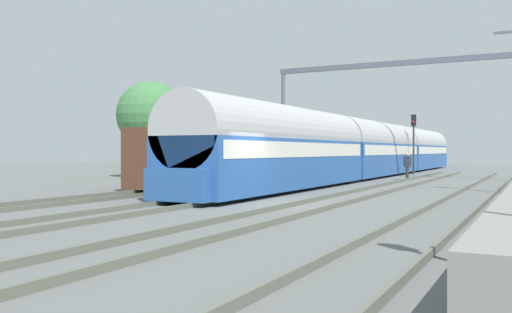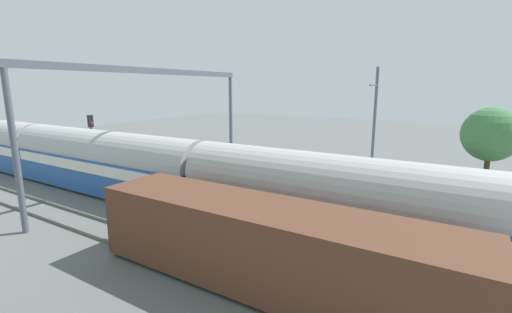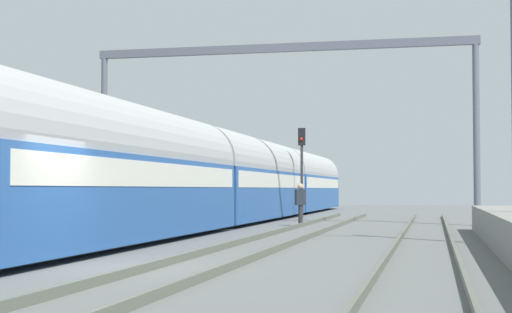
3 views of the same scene
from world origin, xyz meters
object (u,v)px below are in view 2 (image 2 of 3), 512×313
object	(u,v)px
freight_car	(267,246)
catenary_gantry	(154,99)
person_crossing	(194,174)
passenger_train	(105,162)
railway_signal_far	(92,137)

from	to	relation	value
freight_car	catenary_gantry	distance (m)	14.12
freight_car	person_crossing	xyz separation A→B (m)	(7.45, 9.86, -0.44)
person_crossing	catenary_gantry	size ratio (longest dim) A/B	0.10
passenger_train	catenary_gantry	world-z (taller)	catenary_gantry
passenger_train	catenary_gantry	xyz separation A→B (m)	(2.08, -2.60, 3.95)
person_crossing	catenary_gantry	distance (m)	5.43
person_crossing	freight_car	bearing A→B (deg)	-153.12
railway_signal_far	passenger_train	bearing A→B (deg)	-114.98
passenger_train	freight_car	world-z (taller)	passenger_train
freight_car	railway_signal_far	size ratio (longest dim) A/B	2.78
person_crossing	catenary_gantry	bearing A→B (deg)	95.11
passenger_train	person_crossing	bearing A→B (deg)	-54.42
person_crossing	railway_signal_far	distance (m)	9.04
passenger_train	railway_signal_far	size ratio (longest dim) A/B	10.54
railway_signal_far	freight_car	bearing A→B (deg)	-108.13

